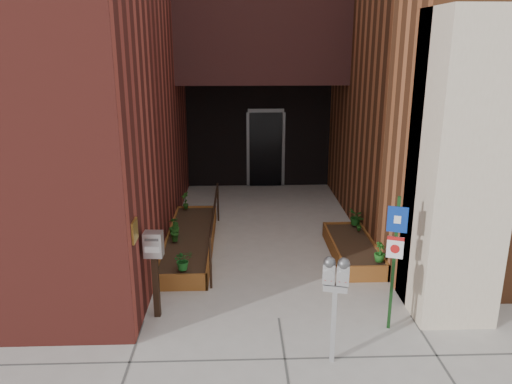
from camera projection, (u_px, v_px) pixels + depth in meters
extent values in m
plane|color=#9E9991|center=(279.00, 318.00, 7.42)|extent=(80.00, 80.00, 0.00)
cube|color=brown|center=(488.00, 0.00, 13.04)|extent=(8.00, 13.70, 10.00)
cube|color=beige|center=(459.00, 170.00, 7.07)|extent=(1.10, 1.20, 4.40)
cube|color=black|center=(261.00, 40.00, 12.02)|extent=(4.20, 2.00, 2.00)
cube|color=black|center=(258.00, 133.00, 14.08)|extent=(4.00, 0.30, 3.00)
cube|color=black|center=(266.00, 150.00, 14.04)|extent=(0.90, 0.06, 2.10)
cube|color=#B79338|center=(134.00, 231.00, 6.73)|extent=(0.04, 0.30, 0.30)
cube|color=brown|center=(180.00, 283.00, 8.21)|extent=(0.90, 0.04, 0.30)
cube|color=brown|center=(197.00, 212.00, 11.62)|extent=(0.90, 0.04, 0.30)
cube|color=brown|center=(168.00, 242.00, 9.90)|extent=(0.04, 3.60, 0.30)
cube|color=brown|center=(212.00, 241.00, 9.93)|extent=(0.04, 3.60, 0.30)
cube|color=black|center=(190.00, 242.00, 9.92)|extent=(0.82, 3.52, 0.26)
cube|color=brown|center=(367.00, 274.00, 8.51)|extent=(0.80, 0.04, 0.30)
cube|color=brown|center=(341.00, 229.00, 10.58)|extent=(0.80, 0.04, 0.30)
cube|color=brown|center=(333.00, 249.00, 9.53)|extent=(0.04, 2.20, 0.30)
cube|color=brown|center=(372.00, 249.00, 9.56)|extent=(0.04, 2.20, 0.30)
cube|color=black|center=(353.00, 250.00, 9.55)|extent=(0.72, 2.12, 0.26)
cylinder|color=black|center=(211.00, 263.00, 8.21)|extent=(0.04, 0.04, 0.90)
cylinder|color=black|center=(218.00, 202.00, 11.37)|extent=(0.04, 0.04, 0.90)
cylinder|color=black|center=(214.00, 207.00, 9.67)|extent=(0.04, 3.30, 0.04)
cube|color=#B0AFB2|center=(333.00, 326.00, 6.29)|extent=(0.07, 0.07, 1.00)
cube|color=#B0AFB2|center=(335.00, 288.00, 6.14)|extent=(0.32, 0.19, 0.08)
cube|color=#B0AFB2|center=(329.00, 274.00, 6.10)|extent=(0.17, 0.14, 0.26)
sphere|color=#59595B|center=(330.00, 262.00, 6.06)|extent=(0.15, 0.15, 0.15)
cube|color=white|center=(329.00, 274.00, 6.05)|extent=(0.09, 0.03, 0.05)
cube|color=#B21414|center=(328.00, 280.00, 6.07)|extent=(0.09, 0.03, 0.03)
cube|color=#B0AFB2|center=(343.00, 275.00, 6.07)|extent=(0.17, 0.14, 0.26)
sphere|color=#59595B|center=(344.00, 264.00, 6.03)|extent=(0.15, 0.15, 0.15)
cube|color=white|center=(343.00, 275.00, 6.01)|extent=(0.09, 0.03, 0.05)
cube|color=#B21414|center=(343.00, 281.00, 6.04)|extent=(0.09, 0.03, 0.03)
cube|color=#133413|center=(394.00, 265.00, 6.90)|extent=(0.06, 0.06, 1.98)
cube|color=navy|center=(397.00, 219.00, 6.68)|extent=(0.26, 0.11, 0.36)
cube|color=white|center=(397.00, 220.00, 6.68)|extent=(0.09, 0.04, 0.11)
cube|color=white|center=(395.00, 247.00, 6.80)|extent=(0.22, 0.09, 0.31)
cube|color=#B21414|center=(396.00, 239.00, 6.76)|extent=(0.21, 0.09, 0.05)
cylinder|color=#B21414|center=(395.00, 249.00, 6.79)|extent=(0.12, 0.05, 0.13)
cube|color=black|center=(156.00, 286.00, 7.36)|extent=(0.09, 0.09, 0.98)
cube|color=#BCBCBF|center=(153.00, 244.00, 7.16)|extent=(0.28, 0.21, 0.37)
cube|color=#59595B|center=(151.00, 240.00, 7.04)|extent=(0.20, 0.02, 0.04)
cube|color=white|center=(152.00, 250.00, 7.08)|extent=(0.21, 0.02, 0.09)
imported|color=#1B6120|center=(183.00, 260.00, 8.29)|extent=(0.41, 0.41, 0.35)
imported|color=#1C4F16|center=(174.00, 232.00, 9.51)|extent=(0.25, 0.25, 0.36)
imported|color=#1E5217|center=(174.00, 226.00, 9.79)|extent=(0.27, 0.27, 0.36)
imported|color=#215518|center=(185.00, 200.00, 11.33)|extent=(0.28, 0.28, 0.40)
imported|color=#1D5F1B|center=(380.00, 252.00, 8.60)|extent=(0.28, 0.28, 0.35)
imported|color=#1B4E16|center=(360.00, 223.00, 10.01)|extent=(0.23, 0.23, 0.32)
imported|color=#175318|center=(356.00, 217.00, 10.32)|extent=(0.33, 0.33, 0.36)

